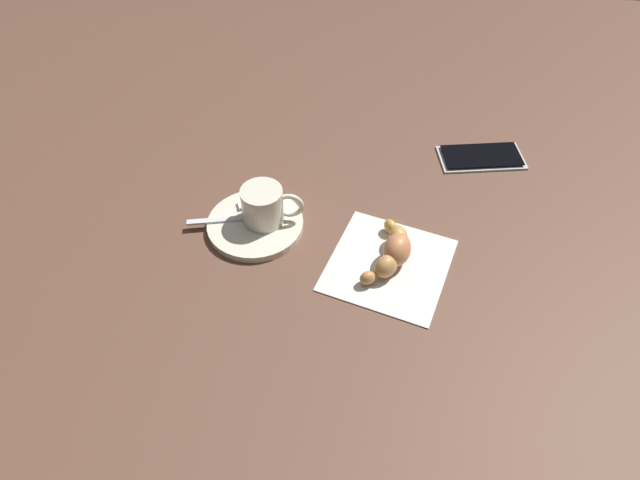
% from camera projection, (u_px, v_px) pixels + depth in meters
% --- Properties ---
extents(ground_plane, '(1.80, 1.80, 0.00)m').
position_uv_depth(ground_plane, '(321.00, 249.00, 0.79)').
color(ground_plane, brown).
extents(saucer, '(0.14, 0.14, 0.01)m').
position_uv_depth(saucer, '(255.00, 225.00, 0.82)').
color(saucer, beige).
rests_on(saucer, ground).
extents(espresso_cup, '(0.09, 0.06, 0.06)m').
position_uv_depth(espresso_cup, '(264.00, 205.00, 0.80)').
color(espresso_cup, beige).
rests_on(espresso_cup, saucer).
extents(teaspoon, '(0.14, 0.05, 0.01)m').
position_uv_depth(teaspoon, '(250.00, 217.00, 0.82)').
color(teaspoon, silver).
rests_on(teaspoon, saucer).
extents(sugar_packet, '(0.06, 0.04, 0.01)m').
position_uv_depth(sugar_packet, '(258.00, 202.00, 0.84)').
color(sugar_packet, white).
rests_on(sugar_packet, saucer).
extents(napkin, '(0.19, 0.20, 0.00)m').
position_uv_depth(napkin, '(389.00, 264.00, 0.77)').
color(napkin, silver).
rests_on(napkin, ground).
extents(croissant, '(0.07, 0.13, 0.05)m').
position_uv_depth(croissant, '(393.00, 251.00, 0.76)').
color(croissant, '#C58246').
rests_on(croissant, napkin).
extents(cell_phone, '(0.15, 0.10, 0.01)m').
position_uv_depth(cell_phone, '(481.00, 157.00, 0.93)').
color(cell_phone, '#B6BCBC').
rests_on(cell_phone, ground).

